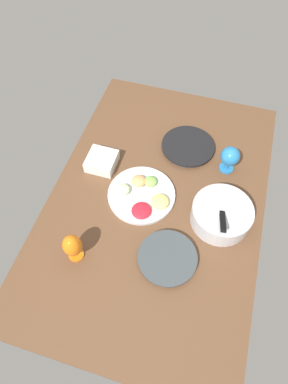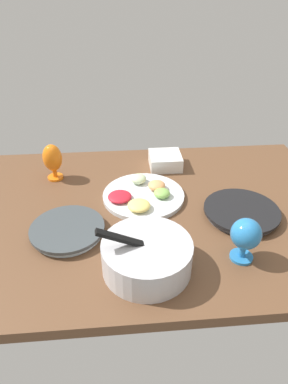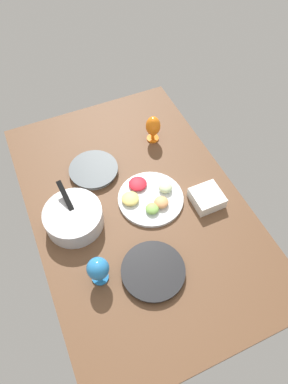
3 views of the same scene
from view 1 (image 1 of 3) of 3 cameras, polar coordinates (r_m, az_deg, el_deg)
The scene contains 8 objects.
ground_plane at distance 167.04cm, azimuth 2.15°, elevation -1.64°, with size 160.00×104.00×4.00cm, color brown.
dinner_plate_left at distance 184.68cm, azimuth 7.51°, elevation 7.66°, with size 28.77×28.77×3.05cm.
dinner_plate_right at distance 150.07cm, azimuth 4.02°, elevation -11.24°, with size 26.46×26.46×3.19cm.
mixing_bowl at distance 158.90cm, azimuth 13.12°, elevation -3.72°, with size 29.30×28.16×17.42cm.
fruit_platter at distance 164.77cm, azimuth -0.32°, elevation -0.42°, with size 33.60×33.60×5.55cm.
hurricane_glass_orange at distance 146.26cm, azimuth -12.12°, elevation -9.02°, with size 8.38×8.38×16.57cm.
hurricane_glass_blue at distance 173.79cm, azimuth 14.48°, elevation 5.82°, with size 9.73×9.73×15.38cm.
square_bowl_white at distance 176.00cm, azimuth -7.24°, elevation 5.34°, with size 14.71×14.71×6.37cm.
Camera 1 is at (84.24, 18.65, 141.04)cm, focal length 31.18 mm.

